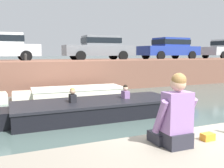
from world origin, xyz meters
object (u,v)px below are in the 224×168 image
object	(u,v)px
motorboat_passing	(89,109)
car_centre_grey	(99,47)
car_left_inner_white	(0,46)
mooring_bollard_mid	(26,57)
car_right_inner_blue	(170,48)
boat_moored_central_cream	(74,92)
person_seated_left	(175,118)

from	to	relation	value
motorboat_passing	car_centre_grey	xyz separation A→B (m)	(3.06, 7.04, 2.28)
car_left_inner_white	mooring_bollard_mid	world-z (taller)	car_left_inner_white
car_left_inner_white	car_right_inner_blue	size ratio (longest dim) A/B	0.95
boat_moored_central_cream	car_left_inner_white	world-z (taller)	car_left_inner_white
motorboat_passing	car_centre_grey	bearing A→B (deg)	66.50
car_left_inner_white	car_centre_grey	distance (m)	5.74
mooring_bollard_mid	person_seated_left	xyz separation A→B (m)	(0.91, -11.08, -0.62)
car_left_inner_white	car_right_inner_blue	distance (m)	11.16
boat_moored_central_cream	motorboat_passing	bearing A→B (deg)	-97.96
boat_moored_central_cream	person_seated_left	size ratio (longest dim) A/B	5.56
boat_moored_central_cream	car_left_inner_white	xyz separation A→B (m)	(-3.25, 2.95, 2.33)
boat_moored_central_cream	car_left_inner_white	distance (m)	4.97
car_left_inner_white	car_right_inner_blue	world-z (taller)	same
car_right_inner_blue	boat_moored_central_cream	bearing A→B (deg)	-159.53
car_right_inner_blue	mooring_bollard_mid	distance (m)	10.08
mooring_bollard_mid	person_seated_left	bearing A→B (deg)	-85.31
motorboat_passing	car_right_inner_blue	bearing A→B (deg)	39.73
boat_moored_central_cream	motorboat_passing	world-z (taller)	motorboat_passing
car_left_inner_white	car_centre_grey	bearing A→B (deg)	-0.04
motorboat_passing	car_right_inner_blue	distance (m)	11.25
motorboat_passing	car_right_inner_blue	xyz separation A→B (m)	(8.48, 7.04, 2.28)
boat_moored_central_cream	car_left_inner_white	bearing A→B (deg)	137.81
car_left_inner_white	person_seated_left	xyz separation A→B (m)	(2.09, -12.37, -1.23)
car_centre_grey	mooring_bollard_mid	distance (m)	4.78
motorboat_passing	mooring_bollard_mid	size ratio (longest dim) A/B	15.26
mooring_bollard_mid	person_seated_left	size ratio (longest dim) A/B	0.46
motorboat_passing	car_left_inner_white	world-z (taller)	car_left_inner_white
car_left_inner_white	mooring_bollard_mid	size ratio (longest dim) A/B	9.49
person_seated_left	motorboat_passing	bearing A→B (deg)	83.65
boat_moored_central_cream	mooring_bollard_mid	world-z (taller)	mooring_bollard_mid
boat_moored_central_cream	motorboat_passing	size ratio (longest dim) A/B	0.79
boat_moored_central_cream	motorboat_passing	xyz separation A→B (m)	(-0.57, -4.09, 0.05)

